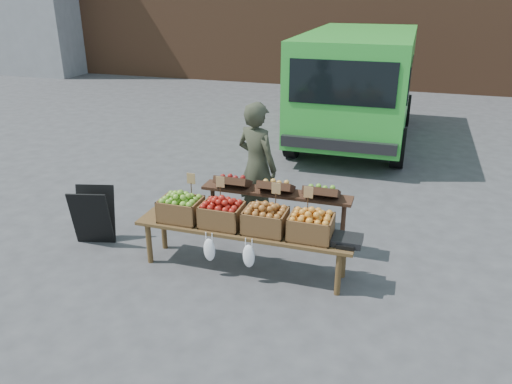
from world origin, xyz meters
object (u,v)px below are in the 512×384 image
(delivery_van, at_px, (357,88))
(crate_green_apples, at_px, (311,227))
(vendor, at_px, (257,166))
(back_table, at_px, (276,211))
(crate_golden_apples, at_px, (181,209))
(crate_russet_pears, at_px, (222,215))
(weighing_scale, at_px, (347,240))
(crate_red_apples, at_px, (265,221))
(display_bench, at_px, (244,249))
(chalkboard_sign, at_px, (93,216))

(delivery_van, bearing_deg, crate_green_apples, -87.58)
(vendor, bearing_deg, crate_green_apples, 154.50)
(back_table, bearing_deg, crate_golden_apples, -145.06)
(crate_russet_pears, bearing_deg, weighing_scale, 0.00)
(delivery_van, xyz_separation_m, crate_golden_apples, (-1.38, -6.20, -0.49))
(back_table, bearing_deg, delivery_van, 86.30)
(crate_red_apples, relative_size, weighing_scale, 1.47)
(crate_golden_apples, height_order, crate_green_apples, same)
(display_bench, bearing_deg, crate_red_apples, 0.00)
(crate_russet_pears, bearing_deg, vendor, 87.69)
(crate_red_apples, bearing_deg, display_bench, 180.00)
(display_bench, relative_size, crate_red_apples, 5.40)
(vendor, distance_m, crate_russet_pears, 1.27)
(vendor, relative_size, back_table, 0.88)
(back_table, relative_size, crate_golden_apples, 4.20)
(weighing_scale, bearing_deg, crate_golden_apples, 180.00)
(vendor, bearing_deg, delivery_van, -74.53)
(crate_russet_pears, distance_m, crate_green_apples, 1.10)
(crate_golden_apples, bearing_deg, delivery_van, 77.42)
(display_bench, relative_size, weighing_scale, 7.94)
(weighing_scale, bearing_deg, crate_green_apples, 180.00)
(crate_green_apples, bearing_deg, chalkboard_sign, 178.71)
(delivery_van, relative_size, weighing_scale, 15.69)
(crate_golden_apples, relative_size, crate_red_apples, 1.00)
(delivery_van, height_order, crate_green_apples, delivery_van)
(back_table, bearing_deg, vendor, 129.10)
(crate_russet_pears, bearing_deg, crate_green_apples, 0.00)
(crate_golden_apples, height_order, crate_red_apples, same)
(vendor, xyz_separation_m, crate_russet_pears, (-0.05, -1.25, -0.21))
(crate_red_apples, bearing_deg, weighing_scale, 0.00)
(display_bench, bearing_deg, back_table, 74.07)
(chalkboard_sign, xyz_separation_m, display_bench, (2.19, -0.07, -0.11))
(delivery_van, bearing_deg, crate_red_apples, -92.66)
(crate_red_apples, distance_m, crate_green_apples, 0.55)
(display_bench, height_order, crate_green_apples, crate_green_apples)
(vendor, bearing_deg, crate_russet_pears, 112.16)
(display_bench, xyz_separation_m, crate_red_apples, (0.27, 0.00, 0.42))
(chalkboard_sign, relative_size, crate_golden_apples, 1.60)
(crate_russet_pears, bearing_deg, back_table, 56.28)
(vendor, bearing_deg, display_bench, 124.66)
(chalkboard_sign, xyz_separation_m, crate_green_apples, (3.01, -0.07, 0.31))
(chalkboard_sign, xyz_separation_m, crate_russet_pears, (1.91, -0.07, 0.31))
(display_bench, bearing_deg, crate_russet_pears, 180.00)
(crate_golden_apples, distance_m, crate_russet_pears, 0.55)
(chalkboard_sign, bearing_deg, back_table, 0.79)
(weighing_scale, bearing_deg, chalkboard_sign, 178.87)
(back_table, height_order, crate_golden_apples, back_table)
(vendor, bearing_deg, back_table, 153.56)
(crate_golden_apples, bearing_deg, display_bench, 0.00)
(crate_golden_apples, bearing_deg, crate_green_apples, 0.00)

